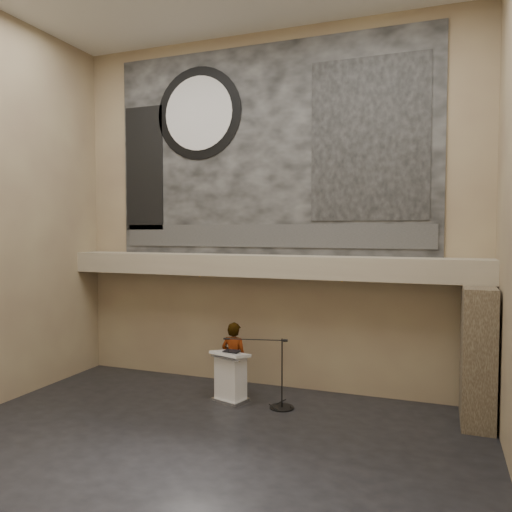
% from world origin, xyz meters
% --- Properties ---
extents(floor, '(10.00, 10.00, 0.00)m').
position_xyz_m(floor, '(0.00, 0.00, 0.00)').
color(floor, black).
rests_on(floor, ground).
extents(wall_back, '(10.00, 0.02, 8.50)m').
position_xyz_m(wall_back, '(0.00, 4.00, 4.25)').
color(wall_back, '#7A624D').
rests_on(wall_back, floor).
extents(soffit, '(10.00, 0.80, 0.50)m').
position_xyz_m(soffit, '(0.00, 3.60, 2.95)').
color(soffit, gray).
rests_on(soffit, wall_back).
extents(sprinkler_left, '(0.04, 0.04, 0.06)m').
position_xyz_m(sprinkler_left, '(-1.60, 3.55, 2.67)').
color(sprinkler_left, '#B2893D').
rests_on(sprinkler_left, soffit).
extents(sprinkler_right, '(0.04, 0.04, 0.06)m').
position_xyz_m(sprinkler_right, '(1.90, 3.55, 2.67)').
color(sprinkler_right, '#B2893D').
rests_on(sprinkler_right, soffit).
extents(banner, '(8.00, 0.05, 5.00)m').
position_xyz_m(banner, '(0.00, 3.97, 5.70)').
color(banner, black).
rests_on(banner, wall_back).
extents(banner_text_strip, '(7.76, 0.02, 0.55)m').
position_xyz_m(banner_text_strip, '(0.00, 3.93, 3.65)').
color(banner_text_strip, '#2F2F2F').
rests_on(banner_text_strip, banner).
extents(banner_clock_rim, '(2.30, 0.02, 2.30)m').
position_xyz_m(banner_clock_rim, '(-1.80, 3.93, 6.70)').
color(banner_clock_rim, black).
rests_on(banner_clock_rim, banner).
extents(banner_clock_face, '(1.84, 0.02, 1.84)m').
position_xyz_m(banner_clock_face, '(-1.80, 3.91, 6.70)').
color(banner_clock_face, silver).
rests_on(banner_clock_face, banner).
extents(banner_building_print, '(2.60, 0.02, 3.60)m').
position_xyz_m(banner_building_print, '(2.40, 3.93, 5.80)').
color(banner_building_print, black).
rests_on(banner_building_print, banner).
extents(banner_brick_print, '(1.10, 0.02, 3.20)m').
position_xyz_m(banner_brick_print, '(-3.40, 3.93, 5.40)').
color(banner_brick_print, black).
rests_on(banner_brick_print, banner).
extents(stone_pier, '(0.60, 1.40, 2.70)m').
position_xyz_m(stone_pier, '(4.65, 3.15, 1.35)').
color(stone_pier, '#423729').
rests_on(stone_pier, floor).
extents(lectern, '(0.90, 0.75, 1.14)m').
position_xyz_m(lectern, '(-0.36, 2.57, 0.55)').
color(lectern, silver).
rests_on(lectern, floor).
extents(binder, '(0.34, 0.27, 0.04)m').
position_xyz_m(binder, '(-0.35, 2.58, 1.12)').
color(binder, black).
rests_on(binder, lectern).
extents(papers, '(0.22, 0.29, 0.00)m').
position_xyz_m(papers, '(-0.46, 2.55, 1.10)').
color(papers, silver).
rests_on(papers, lectern).
extents(speaker_person, '(0.65, 0.45, 1.70)m').
position_xyz_m(speaker_person, '(-0.44, 2.94, 0.85)').
color(speaker_person, silver).
rests_on(speaker_person, floor).
extents(mic_stand, '(1.49, 0.55, 1.50)m').
position_xyz_m(mic_stand, '(0.78, 2.57, 0.23)').
color(mic_stand, black).
rests_on(mic_stand, floor).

